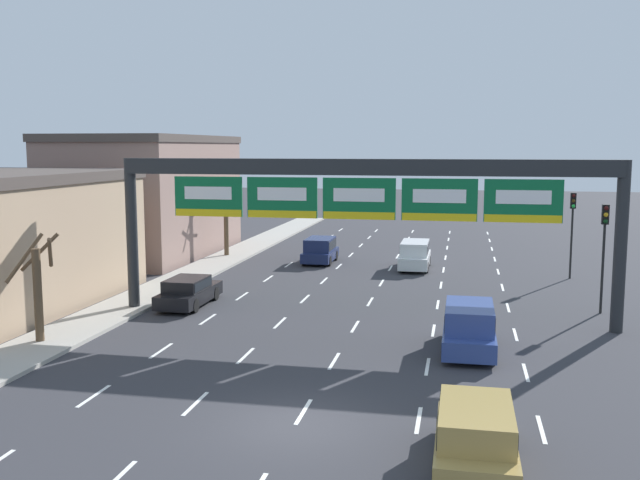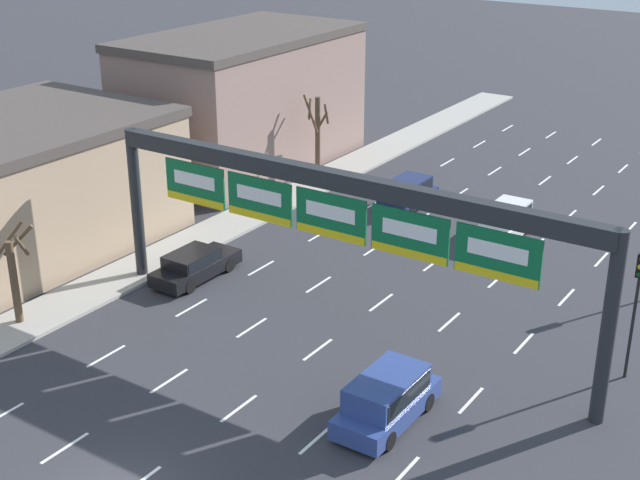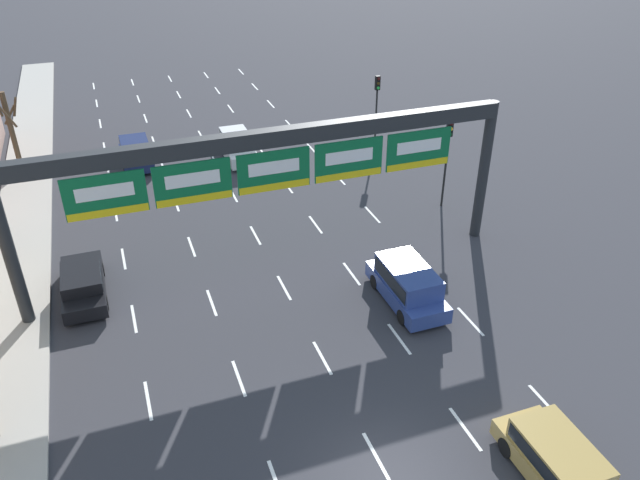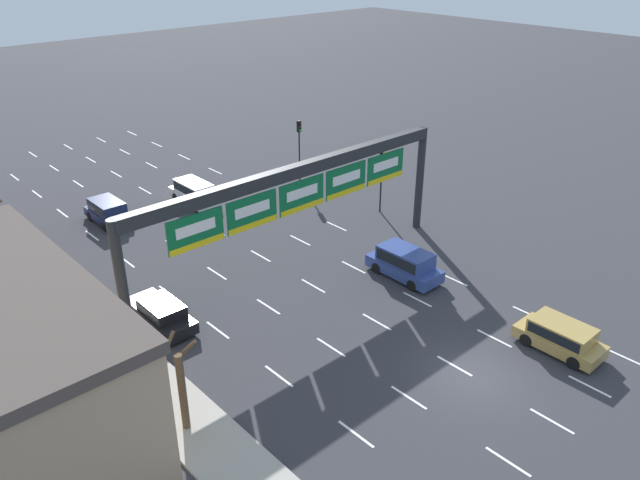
{
  "view_description": "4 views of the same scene",
  "coord_description": "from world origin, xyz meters",
  "px_view_note": "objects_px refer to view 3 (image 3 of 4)",
  "views": [
    {
      "loc": [
        4.35,
        -18.26,
        7.59
      ],
      "look_at": [
        -1.96,
        13.21,
        3.39
      ],
      "focal_mm": 40.0,
      "sensor_mm": 36.0,
      "label": 1
    },
    {
      "loc": [
        17.17,
        -14.62,
        17.52
      ],
      "look_at": [
        -2.52,
        14.95,
        2.76
      ],
      "focal_mm": 50.0,
      "sensor_mm": 36.0,
      "label": 2
    },
    {
      "loc": [
        -6.37,
        -11.24,
        16.21
      ],
      "look_at": [
        2.06,
        11.9,
        1.59
      ],
      "focal_mm": 35.0,
      "sensor_mm": 36.0,
      "label": 3
    },
    {
      "loc": [
        -20.63,
        -12.23,
        18.4
      ],
      "look_at": [
        -0.84,
        9.5,
        3.8
      ],
      "focal_mm": 35.0,
      "sensor_mm": 36.0,
      "label": 4
    }
  ],
  "objects_px": {
    "car_black": "(83,283)",
    "traffic_light_mid_block": "(377,98)",
    "suv_navy": "(136,152)",
    "suv_white": "(237,145)",
    "traffic_light_near_gantry": "(448,146)",
    "sign_gantry": "(272,161)",
    "suv_gold": "(557,459)",
    "tree_bare_closest": "(11,128)",
    "suv_blue": "(407,283)"
  },
  "relations": [
    {
      "from": "suv_navy",
      "to": "traffic_light_mid_block",
      "type": "distance_m",
      "value": 15.8
    },
    {
      "from": "car_black",
      "to": "suv_blue",
      "type": "distance_m",
      "value": 14.13
    },
    {
      "from": "car_black",
      "to": "suv_navy",
      "type": "height_order",
      "value": "suv_navy"
    },
    {
      "from": "suv_gold",
      "to": "suv_white",
      "type": "bearing_deg",
      "value": 96.76
    },
    {
      "from": "suv_navy",
      "to": "traffic_light_near_gantry",
      "type": "xyz_separation_m",
      "value": [
        15.47,
        -11.55,
        2.64
      ]
    },
    {
      "from": "suv_blue",
      "to": "traffic_light_near_gantry",
      "type": "xyz_separation_m",
      "value": [
        5.99,
        7.46,
        2.57
      ]
    },
    {
      "from": "sign_gantry",
      "to": "traffic_light_mid_block",
      "type": "relative_size",
      "value": 4.4
    },
    {
      "from": "suv_white",
      "to": "car_black",
      "type": "distance_m",
      "value": 16.14
    },
    {
      "from": "tree_bare_closest",
      "to": "car_black",
      "type": "bearing_deg",
      "value": -78.03
    },
    {
      "from": "suv_white",
      "to": "suv_gold",
      "type": "distance_m",
      "value": 27.9
    },
    {
      "from": "traffic_light_near_gantry",
      "to": "suv_navy",
      "type": "bearing_deg",
      "value": 143.25
    },
    {
      "from": "suv_white",
      "to": "traffic_light_mid_block",
      "type": "height_order",
      "value": "traffic_light_mid_block"
    },
    {
      "from": "suv_gold",
      "to": "suv_navy",
      "type": "xyz_separation_m",
      "value": [
        -9.57,
        28.85,
        0.07
      ]
    },
    {
      "from": "suv_white",
      "to": "sign_gantry",
      "type": "bearing_deg",
      "value": -96.21
    },
    {
      "from": "traffic_light_near_gantry",
      "to": "tree_bare_closest",
      "type": "relative_size",
      "value": 0.97
    },
    {
      "from": "car_black",
      "to": "traffic_light_mid_block",
      "type": "height_order",
      "value": "traffic_light_mid_block"
    },
    {
      "from": "traffic_light_mid_block",
      "to": "suv_gold",
      "type": "bearing_deg",
      "value": -102.47
    },
    {
      "from": "car_black",
      "to": "suv_gold",
      "type": "distance_m",
      "value": 20.0
    },
    {
      "from": "car_black",
      "to": "suv_navy",
      "type": "relative_size",
      "value": 1.16
    },
    {
      "from": "suv_navy",
      "to": "traffic_light_mid_block",
      "type": "relative_size",
      "value": 0.8
    },
    {
      "from": "traffic_light_near_gantry",
      "to": "traffic_light_mid_block",
      "type": "xyz_separation_m",
      "value": [
        -0.13,
        8.83,
        -0.02
      ]
    },
    {
      "from": "suv_gold",
      "to": "suv_navy",
      "type": "bearing_deg",
      "value": 108.35
    },
    {
      "from": "sign_gantry",
      "to": "suv_gold",
      "type": "height_order",
      "value": "sign_gantry"
    },
    {
      "from": "sign_gantry",
      "to": "suv_white",
      "type": "distance_m",
      "value": 14.75
    },
    {
      "from": "suv_navy",
      "to": "suv_blue",
      "type": "bearing_deg",
      "value": -63.5
    },
    {
      "from": "sign_gantry",
      "to": "traffic_light_mid_block",
      "type": "distance_m",
      "value": 16.37
    },
    {
      "from": "traffic_light_mid_block",
      "to": "car_black",
      "type": "bearing_deg",
      "value": -149.67
    },
    {
      "from": "sign_gantry",
      "to": "suv_gold",
      "type": "relative_size",
      "value": 5.3
    },
    {
      "from": "sign_gantry",
      "to": "suv_gold",
      "type": "bearing_deg",
      "value": -70.86
    },
    {
      "from": "suv_white",
      "to": "suv_navy",
      "type": "height_order",
      "value": "suv_white"
    },
    {
      "from": "traffic_light_near_gantry",
      "to": "traffic_light_mid_block",
      "type": "distance_m",
      "value": 8.83
    },
    {
      "from": "suv_white",
      "to": "traffic_light_mid_block",
      "type": "bearing_deg",
      "value": -9.9
    },
    {
      "from": "suv_white",
      "to": "tree_bare_closest",
      "type": "height_order",
      "value": "tree_bare_closest"
    },
    {
      "from": "car_black",
      "to": "traffic_light_near_gantry",
      "type": "xyz_separation_m",
      "value": [
        19.14,
        2.3,
        2.81
      ]
    },
    {
      "from": "suv_white",
      "to": "suv_blue",
      "type": "bearing_deg",
      "value": -79.85
    },
    {
      "from": "suv_blue",
      "to": "suv_gold",
      "type": "relative_size",
      "value": 1.11
    },
    {
      "from": "sign_gantry",
      "to": "traffic_light_near_gantry",
      "type": "distance_m",
      "value": 11.46
    },
    {
      "from": "suv_white",
      "to": "suv_navy",
      "type": "distance_m",
      "value": 6.38
    },
    {
      "from": "car_black",
      "to": "suv_white",
      "type": "bearing_deg",
      "value": 51.94
    },
    {
      "from": "traffic_light_near_gantry",
      "to": "traffic_light_mid_block",
      "type": "relative_size",
      "value": 1.01
    },
    {
      "from": "suv_navy",
      "to": "car_black",
      "type": "bearing_deg",
      "value": -104.84
    },
    {
      "from": "suv_white",
      "to": "suv_gold",
      "type": "height_order",
      "value": "suv_white"
    },
    {
      "from": "suv_gold",
      "to": "suv_navy",
      "type": "distance_m",
      "value": 30.39
    },
    {
      "from": "car_black",
      "to": "traffic_light_mid_block",
      "type": "distance_m",
      "value": 22.2
    },
    {
      "from": "suv_white",
      "to": "suv_gold",
      "type": "bearing_deg",
      "value": -83.24
    },
    {
      "from": "traffic_light_near_gantry",
      "to": "tree_bare_closest",
      "type": "height_order",
      "value": "tree_bare_closest"
    },
    {
      "from": "traffic_light_mid_block",
      "to": "tree_bare_closest",
      "type": "relative_size",
      "value": 0.96
    },
    {
      "from": "suv_white",
      "to": "suv_blue",
      "type": "relative_size",
      "value": 0.98
    },
    {
      "from": "car_black",
      "to": "suv_gold",
      "type": "xyz_separation_m",
      "value": [
        13.24,
        -15.0,
        0.1
      ]
    },
    {
      "from": "suv_blue",
      "to": "suv_navy",
      "type": "distance_m",
      "value": 21.24
    }
  ]
}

